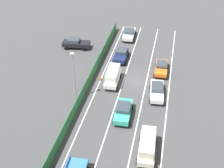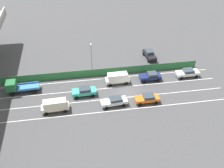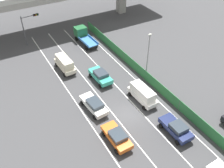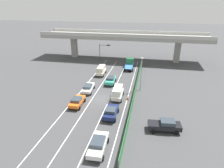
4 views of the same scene
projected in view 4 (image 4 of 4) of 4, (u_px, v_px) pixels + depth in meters
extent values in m
plane|color=#424244|center=(101.00, 100.00, 36.48)|extent=(300.00, 300.00, 0.00)
cube|color=silver|center=(83.00, 88.00, 41.17)|extent=(0.14, 44.41, 0.01)
cube|color=silver|center=(98.00, 90.00, 40.57)|extent=(0.14, 44.41, 0.01)
cube|color=silver|center=(113.00, 91.00, 39.97)|extent=(0.14, 44.41, 0.01)
cube|color=silver|center=(129.00, 92.00, 39.36)|extent=(0.14, 44.41, 0.01)
cube|color=gray|center=(124.00, 37.00, 59.33)|extent=(50.87, 8.56, 1.00)
cube|color=#B2B2AD|center=(122.00, 36.00, 55.25)|extent=(50.87, 0.30, 0.90)
cube|color=#B2B2AD|center=(125.00, 32.00, 62.67)|extent=(50.87, 0.30, 0.90)
cube|color=gray|center=(74.00, 47.00, 63.82)|extent=(1.65, 1.65, 6.62)
cube|color=gray|center=(177.00, 51.00, 57.81)|extent=(1.65, 1.65, 6.62)
cube|color=#2D753D|center=(136.00, 89.00, 38.82)|extent=(0.06, 40.41, 1.60)
cylinder|color=#4C514C|center=(118.00, 167.00, 20.59)|extent=(0.10, 0.10, 1.60)
cylinder|color=#4C514C|center=(132.00, 105.00, 32.75)|extent=(0.10, 0.10, 1.60)
cylinder|color=#4C514C|center=(138.00, 77.00, 44.90)|extent=(0.10, 0.10, 1.60)
cylinder|color=#4C514C|center=(142.00, 61.00, 57.05)|extent=(0.10, 0.10, 1.60)
cube|color=teal|center=(111.00, 80.00, 43.33)|extent=(1.98, 4.46, 0.65)
cube|color=#333D47|center=(111.00, 78.00, 43.01)|extent=(1.67, 2.06, 0.49)
cylinder|color=black|center=(108.00, 80.00, 45.01)|extent=(0.24, 0.65, 0.64)
cylinder|color=black|center=(116.00, 80.00, 44.74)|extent=(0.24, 0.65, 0.64)
cylinder|color=black|center=(105.00, 84.00, 42.30)|extent=(0.24, 0.65, 0.64)
cylinder|color=black|center=(114.00, 85.00, 42.03)|extent=(0.24, 0.65, 0.64)
cube|color=orange|center=(77.00, 101.00, 34.17)|extent=(1.85, 4.34, 0.56)
cube|color=#333D47|center=(77.00, 99.00, 33.73)|extent=(1.59, 1.93, 0.47)
cylinder|color=black|center=(76.00, 99.00, 35.81)|extent=(0.23, 0.64, 0.64)
cylinder|color=black|center=(85.00, 100.00, 35.51)|extent=(0.23, 0.64, 0.64)
cylinder|color=black|center=(70.00, 107.00, 33.16)|extent=(0.23, 0.64, 0.64)
cylinder|color=black|center=(79.00, 108.00, 32.86)|extent=(0.23, 0.64, 0.64)
cube|color=white|center=(98.00, 145.00, 23.76)|extent=(1.99, 4.72, 0.61)
cube|color=#333D47|center=(98.00, 142.00, 23.44)|extent=(1.68, 2.11, 0.50)
cylinder|color=black|center=(94.00, 139.00, 25.52)|extent=(0.24, 0.65, 0.64)
cylinder|color=black|center=(108.00, 140.00, 25.24)|extent=(0.24, 0.65, 0.64)
cylinder|color=black|center=(88.00, 156.00, 22.64)|extent=(0.24, 0.65, 0.64)
cylinder|color=black|center=(103.00, 158.00, 22.36)|extent=(0.24, 0.65, 0.64)
cube|color=silver|center=(118.00, 94.00, 36.75)|extent=(1.87, 4.74, 0.63)
cube|color=silver|center=(118.00, 90.00, 36.41)|extent=(1.64, 3.89, 1.07)
cylinder|color=black|center=(114.00, 93.00, 38.51)|extent=(0.24, 0.65, 0.64)
cylinder|color=black|center=(123.00, 93.00, 38.24)|extent=(0.24, 0.65, 0.64)
cylinder|color=black|center=(112.00, 100.00, 35.62)|extent=(0.24, 0.65, 0.64)
cylinder|color=black|center=(121.00, 101.00, 35.35)|extent=(0.24, 0.65, 0.64)
cube|color=silver|center=(88.00, 88.00, 39.50)|extent=(2.10, 4.78, 0.57)
cube|color=#333D47|center=(88.00, 86.00, 39.02)|extent=(1.69, 2.30, 0.47)
cylinder|color=black|center=(86.00, 87.00, 41.22)|extent=(0.27, 0.66, 0.64)
cylinder|color=black|center=(94.00, 87.00, 41.03)|extent=(0.27, 0.66, 0.64)
cylinder|color=black|center=(82.00, 93.00, 38.32)|extent=(0.27, 0.66, 0.64)
cylinder|color=black|center=(91.00, 94.00, 38.13)|extent=(0.27, 0.66, 0.64)
cube|color=beige|center=(101.00, 72.00, 48.66)|extent=(1.90, 4.78, 0.63)
cube|color=beige|center=(101.00, 68.00, 48.33)|extent=(1.66, 3.92, 1.07)
cylinder|color=black|center=(99.00, 71.00, 50.43)|extent=(0.25, 0.65, 0.64)
cylinder|color=black|center=(106.00, 72.00, 50.18)|extent=(0.25, 0.65, 0.64)
cylinder|color=black|center=(96.00, 75.00, 47.52)|extent=(0.25, 0.65, 0.64)
cylinder|color=black|center=(103.00, 76.00, 47.27)|extent=(0.25, 0.65, 0.64)
cube|color=navy|center=(111.00, 112.00, 30.80)|extent=(1.85, 4.25, 0.63)
cube|color=#333D47|center=(111.00, 110.00, 30.24)|extent=(1.63, 1.77, 0.49)
cylinder|color=black|center=(107.00, 109.00, 32.46)|extent=(0.22, 0.64, 0.64)
cylinder|color=black|center=(118.00, 111.00, 32.12)|extent=(0.22, 0.64, 0.64)
cylinder|color=black|center=(103.00, 119.00, 29.85)|extent=(0.22, 0.64, 0.64)
cylinder|color=black|center=(115.00, 120.00, 29.52)|extent=(0.22, 0.64, 0.64)
cube|color=black|center=(129.00, 66.00, 52.86)|extent=(1.87, 5.97, 0.25)
cube|color=#236638|center=(130.00, 61.00, 54.37)|extent=(2.10, 1.85, 1.61)
cube|color=#3875BC|center=(129.00, 67.00, 51.92)|extent=(2.19, 4.06, 0.10)
cube|color=#3875BC|center=(125.00, 66.00, 51.99)|extent=(0.25, 3.98, 0.38)
cube|color=#3875BC|center=(133.00, 66.00, 51.70)|extent=(0.25, 3.98, 0.38)
cylinder|color=black|center=(126.00, 65.00, 54.96)|extent=(0.29, 0.81, 0.80)
cylinder|color=black|center=(133.00, 66.00, 54.66)|extent=(0.29, 0.81, 0.80)
cylinder|color=black|center=(125.00, 70.00, 51.31)|extent=(0.29, 0.81, 0.80)
cylinder|color=black|center=(133.00, 70.00, 51.01)|extent=(0.29, 0.81, 0.80)
cube|color=black|center=(164.00, 126.00, 27.35)|extent=(4.73, 2.18, 0.69)
cube|color=#333D47|center=(168.00, 122.00, 27.07)|extent=(2.10, 1.72, 0.56)
cylinder|color=black|center=(153.00, 132.00, 26.90)|extent=(0.66, 0.28, 0.64)
cylinder|color=black|center=(152.00, 124.00, 28.50)|extent=(0.66, 0.28, 0.64)
cylinder|color=black|center=(176.00, 133.00, 26.60)|extent=(0.66, 0.28, 0.64)
cylinder|color=black|center=(174.00, 126.00, 28.20)|extent=(0.66, 0.28, 0.64)
cylinder|color=#47474C|center=(100.00, 53.00, 58.16)|extent=(0.18, 0.18, 5.50)
cylinder|color=#47474C|center=(104.00, 45.00, 57.05)|extent=(2.91, 0.36, 0.12)
cube|color=black|center=(108.00, 45.00, 56.92)|extent=(0.98, 0.36, 0.32)
sphere|color=#390706|center=(107.00, 45.00, 56.81)|extent=(0.20, 0.20, 0.20)
sphere|color=#EFA319|center=(108.00, 45.00, 56.77)|extent=(0.20, 0.20, 0.20)
sphere|color=black|center=(109.00, 45.00, 56.74)|extent=(0.20, 0.20, 0.20)
cylinder|color=gray|center=(141.00, 75.00, 39.15)|extent=(0.16, 0.16, 6.63)
ellipsoid|color=silver|center=(142.00, 58.00, 37.78)|extent=(0.60, 0.36, 0.28)
cone|color=orange|center=(127.00, 98.00, 36.21)|extent=(0.36, 0.36, 0.74)
cube|color=black|center=(127.00, 100.00, 36.35)|extent=(0.47, 0.47, 0.03)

